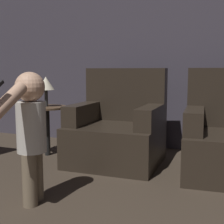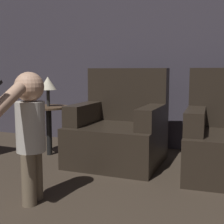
{
  "view_description": "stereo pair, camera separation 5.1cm",
  "coord_description": "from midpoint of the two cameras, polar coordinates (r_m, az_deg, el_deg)",
  "views": [
    {
      "loc": [
        0.9,
        0.84,
        0.92
      ],
      "look_at": [
        -0.02,
        3.13,
        0.59
      ],
      "focal_mm": 50.0,
      "sensor_mm": 36.0,
      "label": 1
    },
    {
      "loc": [
        0.95,
        0.86,
        0.92
      ],
      "look_at": [
        -0.02,
        3.13,
        0.59
      ],
      "focal_mm": 50.0,
      "sensor_mm": 36.0,
      "label": 2
    }
  ],
  "objects": [
    {
      "name": "lamp",
      "position": [
        3.42,
        -12.41,
        5.03
      ],
      "size": [
        0.18,
        0.18,
        0.32
      ],
      "color": "#262626",
      "rests_on": "side_table"
    },
    {
      "name": "person_toddler",
      "position": [
        2.2,
        -15.33,
        -2.7
      ],
      "size": [
        0.2,
        0.62,
        0.91
      ],
      "rotation": [
        0.0,
        0.0,
        1.8
      ],
      "color": "brown",
      "rests_on": "ground_plane"
    },
    {
      "name": "armchair_left",
      "position": [
        3.16,
        0.61,
        -3.43
      ],
      "size": [
        0.89,
        0.84,
        0.95
      ],
      "rotation": [
        0.0,
        0.0,
        0.03
      ],
      "color": "black",
      "rests_on": "ground_plane"
    },
    {
      "name": "side_table",
      "position": [
        3.45,
        -12.26,
        -0.6
      ],
      "size": [
        0.44,
        0.44,
        0.54
      ],
      "color": "black",
      "rests_on": "ground_plane"
    },
    {
      "name": "wall_back",
      "position": [
        3.78,
        8.0,
        13.24
      ],
      "size": [
        8.4,
        0.05,
        2.6
      ],
      "color": "#3D3842",
      "rests_on": "ground_plane"
    }
  ]
}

